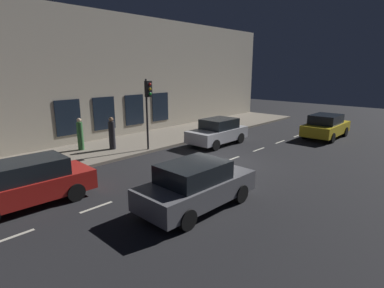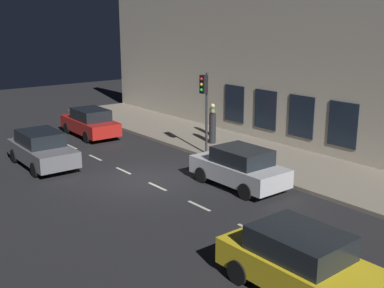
% 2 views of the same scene
% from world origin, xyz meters
% --- Properties ---
extents(ground_plane, '(60.00, 60.00, 0.00)m').
position_xyz_m(ground_plane, '(0.00, 0.00, 0.00)').
color(ground_plane, '#232326').
extents(sidewalk, '(4.50, 32.00, 0.15)m').
position_xyz_m(sidewalk, '(6.25, 0.00, 0.07)').
color(sidewalk, gray).
rests_on(sidewalk, ground).
extents(building_facade, '(0.65, 32.00, 8.01)m').
position_xyz_m(building_facade, '(8.80, 0.00, 4.00)').
color(building_facade, beige).
rests_on(building_facade, ground).
extents(lane_centre_line, '(0.12, 27.20, 0.01)m').
position_xyz_m(lane_centre_line, '(0.00, -1.00, 0.00)').
color(lane_centre_line, beige).
rests_on(lane_centre_line, ground).
extents(traffic_light, '(0.46, 0.32, 3.87)m').
position_xyz_m(traffic_light, '(4.17, 1.07, 2.97)').
color(traffic_light, '#2D2D30').
rests_on(traffic_light, sidewalk).
extents(parked_car_0, '(1.94, 4.37, 1.58)m').
position_xyz_m(parked_car_0, '(1.85, 8.26, 0.79)').
color(parked_car_0, red).
rests_on(parked_car_0, ground).
extents(parked_car_1, '(1.92, 4.03, 1.58)m').
position_xyz_m(parked_car_1, '(2.55, -3.00, 0.79)').
color(parked_car_1, '#B7B7BC').
rests_on(parked_car_1, ground).
extents(parked_car_2, '(1.97, 4.28, 1.58)m').
position_xyz_m(parked_car_2, '(-2.45, 4.49, 0.79)').
color(parked_car_2, slate).
rests_on(parked_car_2, ground).
extents(parked_car_3, '(2.02, 4.26, 1.58)m').
position_xyz_m(parked_car_3, '(-1.61, -9.45, 0.79)').
color(parked_car_3, gold).
rests_on(parked_car_3, ground).
extents(pedestrian_0, '(0.50, 0.50, 1.80)m').
position_xyz_m(pedestrian_0, '(5.82, 2.38, 0.99)').
color(pedestrian_0, '#232328').
rests_on(pedestrian_0, sidewalk).
extents(pedestrian_1, '(0.42, 0.42, 1.78)m').
position_xyz_m(pedestrian_1, '(6.95, 3.68, 0.99)').
color(pedestrian_1, '#336B38').
rests_on(pedestrian_1, sidewalk).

